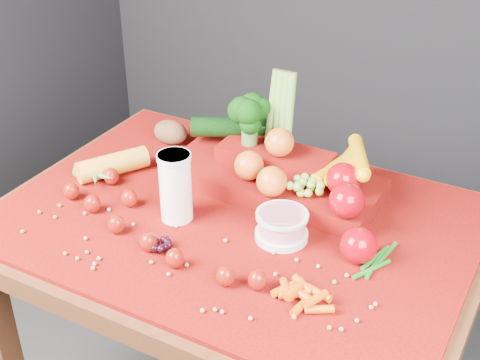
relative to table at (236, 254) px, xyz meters
The scene contains 12 objects.
table is the anchor object (origin of this frame).
red_cloth 0.10m from the table, ahead, with size 1.05×0.75×0.01m, color #740F03.
milk_glass 0.24m from the table, 150.23° to the right, with size 0.08×0.08×0.16m.
yogurt_bowl 0.19m from the table, 10.61° to the right, with size 0.12×0.12×0.06m.
strawberry_scatter 0.24m from the table, 137.80° to the right, with size 0.58×0.28×0.05m.
dark_grape_cluster 0.24m from the table, 115.82° to the right, with size 0.06×0.05×0.03m, color black, non-canonical shape.
soybean_scatter 0.23m from the table, 90.00° to the right, with size 0.84×0.24×0.01m, color #B6824E, non-canonical shape.
corn_ear 0.40m from the table, behind, with size 0.25×0.27×0.06m.
potato 0.43m from the table, 145.11° to the left, with size 0.10×0.07×0.07m, color brown.
baby_carrot_pile 0.33m from the table, 32.89° to the right, with size 0.17×0.17×0.03m, color #C14C06, non-canonical shape.
green_bean_pile 0.36m from the table, ahead, with size 0.14×0.12×0.01m, color #1B6316, non-canonical shape.
produce_mound 0.23m from the table, 73.45° to the left, with size 0.59×0.37×0.27m.
Camera 1 is at (0.62, -1.11, 1.62)m, focal length 50.00 mm.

